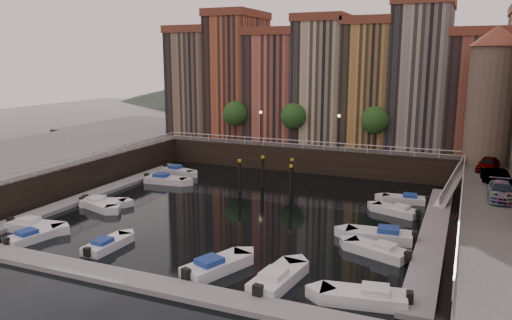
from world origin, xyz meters
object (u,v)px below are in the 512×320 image
at_px(boat_left_0, 34,226).
at_px(car_b, 497,179).
at_px(gangway, 452,182).
at_px(mooring_pilings, 271,177).
at_px(car_a, 488,165).
at_px(boat_left_2, 103,202).
at_px(car_c, 501,192).
at_px(boat_left_1, 98,205).
at_px(corner_tower, 492,94).

xyz_separation_m(boat_left_0, car_b, (34.09, 17.01, 3.33)).
xyz_separation_m(gangway, mooring_pilings, (-17.32, -3.84, -0.27)).
distance_m(gangway, car_a, 3.62).
relative_size(mooring_pilings, boat_left_2, 1.37).
distance_m(boat_left_0, car_c, 36.67).
bearing_deg(car_b, boat_left_0, -168.31).
bearing_deg(boat_left_1, boat_left_2, 117.86).
relative_size(boat_left_0, boat_left_2, 1.13).
bearing_deg(corner_tower, car_a, -88.53).
relative_size(boat_left_1, car_c, 1.05).
xyz_separation_m(gangway, boat_left_0, (-30.56, -22.27, -1.54)).
relative_size(mooring_pilings, boat_left_1, 1.27).
height_order(corner_tower, mooring_pilings, corner_tower).
relative_size(boat_left_1, boat_left_2, 1.08).
xyz_separation_m(mooring_pilings, car_b, (20.85, -1.42, 2.06)).
height_order(boat_left_2, car_a, car_a).
height_order(car_a, car_c, car_a).
relative_size(boat_left_1, car_a, 1.20).
height_order(corner_tower, boat_left_2, corner_tower).
relative_size(corner_tower, boat_left_1, 2.88).
relative_size(corner_tower, mooring_pilings, 2.28).
relative_size(gangway, boat_left_0, 1.66).
bearing_deg(gangway, boat_left_1, -152.86).
bearing_deg(corner_tower, mooring_pilings, -157.59).
xyz_separation_m(corner_tower, car_b, (0.63, -9.76, -6.48)).
bearing_deg(car_b, corner_tower, 78.89).
bearing_deg(boat_left_0, boat_left_2, 79.07).
distance_m(boat_left_1, car_a, 36.96).
distance_m(mooring_pilings, car_b, 21.00).
distance_m(car_a, car_c, 10.48).
bearing_deg(boat_left_1, car_b, 34.30).
bearing_deg(car_b, car_a, 80.13).
height_order(gangway, boat_left_2, gangway).
distance_m(boat_left_1, boat_left_2, 0.79).
xyz_separation_m(car_a, car_b, (0.55, -6.29, 0.04)).
height_order(boat_left_0, car_c, car_c).
bearing_deg(boat_left_0, car_c, 12.99).
relative_size(gangway, car_b, 1.92).
relative_size(car_a, car_c, 0.87).
bearing_deg(car_c, corner_tower, 92.37).
bearing_deg(corner_tower, boat_left_0, -141.34).
bearing_deg(boat_left_0, car_a, 27.18).
height_order(gangway, car_b, car_b).
height_order(mooring_pilings, boat_left_2, mooring_pilings).
height_order(car_b, car_c, car_b).
xyz_separation_m(boat_left_0, car_c, (34.19, 12.85, 3.28)).
height_order(gangway, boat_left_0, gangway).
bearing_deg(car_c, mooring_pilings, 164.45).
distance_m(boat_left_1, car_c, 34.28).
height_order(boat_left_2, car_b, car_b).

